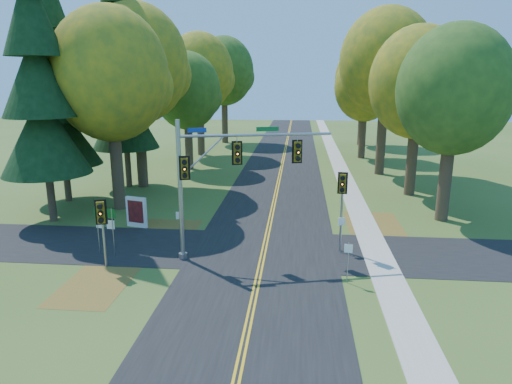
# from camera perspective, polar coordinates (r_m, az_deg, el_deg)

# --- Properties ---
(ground) EXTENTS (160.00, 160.00, 0.00)m
(ground) POSITION_cam_1_polar(r_m,az_deg,el_deg) (23.83, 0.63, -9.05)
(ground) COLOR #39501C
(ground) RESTS_ON ground
(road_main) EXTENTS (8.00, 160.00, 0.02)m
(road_main) POSITION_cam_1_polar(r_m,az_deg,el_deg) (23.82, 0.63, -9.02)
(road_main) COLOR black
(road_main) RESTS_ON ground
(road_cross) EXTENTS (60.00, 6.00, 0.02)m
(road_cross) POSITION_cam_1_polar(r_m,az_deg,el_deg) (25.67, 1.01, -7.27)
(road_cross) COLOR black
(road_cross) RESTS_ON ground
(centerline_left) EXTENTS (0.10, 160.00, 0.01)m
(centerline_left) POSITION_cam_1_polar(r_m,az_deg,el_deg) (23.82, 0.39, -8.98)
(centerline_left) COLOR gold
(centerline_left) RESTS_ON road_main
(centerline_right) EXTENTS (0.10, 160.00, 0.01)m
(centerline_right) POSITION_cam_1_polar(r_m,az_deg,el_deg) (23.81, 0.87, -9.00)
(centerline_right) COLOR gold
(centerline_right) RESTS_ON road_main
(sidewalk_east) EXTENTS (1.60, 160.00, 0.06)m
(sidewalk_east) POSITION_cam_1_polar(r_m,az_deg,el_deg) (24.14, 15.65, -9.21)
(sidewalk_east) COLOR #9E998E
(sidewalk_east) RESTS_ON ground
(leaf_patch_w_near) EXTENTS (4.00, 6.00, 0.00)m
(leaf_patch_w_near) POSITION_cam_1_polar(r_m,az_deg,el_deg) (28.70, -11.77, -5.21)
(leaf_patch_w_near) COLOR brown
(leaf_patch_w_near) RESTS_ON ground
(leaf_patch_e) EXTENTS (3.50, 8.00, 0.00)m
(leaf_patch_e) POSITION_cam_1_polar(r_m,az_deg,el_deg) (29.78, 14.83, -4.67)
(leaf_patch_e) COLOR brown
(leaf_patch_e) RESTS_ON ground
(leaf_patch_w_far) EXTENTS (3.00, 5.00, 0.00)m
(leaf_patch_w_far) POSITION_cam_1_polar(r_m,az_deg,el_deg) (23.01, -19.36, -10.78)
(leaf_patch_w_far) COLOR brown
(leaf_patch_w_far) RESTS_ON ground
(tree_w_a) EXTENTS (8.00, 8.00, 14.15)m
(tree_w_a) POSITION_cam_1_polar(r_m,az_deg,el_deg) (33.77, -17.62, 13.72)
(tree_w_a) COLOR #38281C
(tree_w_a) RESTS_ON ground
(tree_e_a) EXTENTS (7.20, 7.20, 12.73)m
(tree_e_a) POSITION_cam_1_polar(r_m,az_deg,el_deg) (32.10, 23.62, 11.51)
(tree_e_a) COLOR #38281C
(tree_e_a) RESTS_ON ground
(tree_w_b) EXTENTS (8.60, 8.60, 15.38)m
(tree_w_b) POSITION_cam_1_polar(r_m,az_deg,el_deg) (40.44, -14.64, 15.16)
(tree_w_b) COLOR #38281C
(tree_w_b) RESTS_ON ground
(tree_e_b) EXTENTS (7.60, 7.60, 13.33)m
(tree_e_b) POSITION_cam_1_polar(r_m,az_deg,el_deg) (38.49, 19.70, 12.67)
(tree_e_b) COLOR #38281C
(tree_e_b) RESTS_ON ground
(tree_w_c) EXTENTS (6.80, 6.80, 11.91)m
(tree_w_c) POSITION_cam_1_polar(r_m,az_deg,el_deg) (47.67, -8.54, 12.34)
(tree_w_c) COLOR #38281C
(tree_w_c) RESTS_ON ground
(tree_e_c) EXTENTS (8.80, 8.80, 15.79)m
(tree_e_c) POSITION_cam_1_polar(r_m,az_deg,el_deg) (46.22, 16.07, 15.27)
(tree_e_c) COLOR #38281C
(tree_e_c) RESTS_ON ground
(tree_w_d) EXTENTS (8.20, 8.20, 14.56)m
(tree_w_d) POSITION_cam_1_polar(r_m,az_deg,el_deg) (56.27, -7.03, 14.53)
(tree_w_d) COLOR #38281C
(tree_w_d) RESTS_ON ground
(tree_e_d) EXTENTS (7.00, 7.00, 12.32)m
(tree_e_d) POSITION_cam_1_polar(r_m,az_deg,el_deg) (55.19, 13.53, 12.65)
(tree_e_d) COLOR #38281C
(tree_e_d) RESTS_ON ground
(tree_w_e) EXTENTS (8.40, 8.40, 14.97)m
(tree_w_e) POSITION_cam_1_polar(r_m,az_deg,el_deg) (66.76, -3.94, 14.80)
(tree_w_e) COLOR #38281C
(tree_w_e) RESTS_ON ground
(tree_e_e) EXTENTS (7.80, 7.80, 13.74)m
(tree_e_e) POSITION_cam_1_polar(r_m,az_deg,el_deg) (65.95, 13.37, 13.70)
(tree_e_e) COLOR #38281C
(tree_e_e) RESTS_ON ground
(pine_a) EXTENTS (5.60, 5.60, 19.48)m
(pine_a) POSITION_cam_1_polar(r_m,az_deg,el_deg) (32.24, -25.61, 12.48)
(pine_a) COLOR #38281C
(pine_a) RESTS_ON ground
(pine_b) EXTENTS (5.60, 5.60, 17.31)m
(pine_b) POSITION_cam_1_polar(r_m,az_deg,el_deg) (37.35, -23.52, 11.17)
(pine_b) COLOR #38281C
(pine_b) RESTS_ON ground
(pine_c) EXTENTS (5.60, 5.60, 20.56)m
(pine_c) POSITION_cam_1_polar(r_m,az_deg,el_deg) (40.60, -16.46, 14.08)
(pine_c) COLOR #38281C
(pine_c) RESTS_ON ground
(traffic_mast) EXTENTS (7.90, 2.43, 7.36)m
(traffic_mast) POSITION_cam_1_polar(r_m,az_deg,el_deg) (23.47, -4.65, 2.68)
(traffic_mast) COLOR gray
(traffic_mast) RESTS_ON ground
(east_signal_pole) EXTENTS (0.52, 0.61, 4.52)m
(east_signal_pole) POSITION_cam_1_polar(r_m,az_deg,el_deg) (24.78, 10.73, -0.01)
(east_signal_pole) COLOR gray
(east_signal_pole) RESTS_ON ground
(ped_signal_pole) EXTENTS (0.55, 0.66, 3.61)m
(ped_signal_pole) POSITION_cam_1_polar(r_m,az_deg,el_deg) (23.75, -18.75, -3.01)
(ped_signal_pole) COLOR gray
(ped_signal_pole) RESTS_ON ground
(route_sign_cluster) EXTENTS (1.25, 0.22, 2.69)m
(route_sign_cluster) POSITION_cam_1_polar(r_m,az_deg,el_deg) (25.69, -18.36, -3.53)
(route_sign_cluster) COLOR gray
(route_sign_cluster) RESTS_ON ground
(info_kiosk) EXTENTS (1.44, 0.56, 1.99)m
(info_kiosk) POSITION_cam_1_polar(r_m,az_deg,el_deg) (30.17, -14.71, -2.45)
(info_kiosk) COLOR silver
(info_kiosk) RESTS_ON ground
(reg_sign_e_north) EXTENTS (0.38, 0.18, 2.10)m
(reg_sign_e_north) POSITION_cam_1_polar(r_m,az_deg,el_deg) (25.27, 10.61, -4.42)
(reg_sign_e_north) COLOR gray
(reg_sign_e_north) RESTS_ON ground
(reg_sign_e_south) EXTENTS (0.38, 0.09, 1.99)m
(reg_sign_e_south) POSITION_cam_1_polar(r_m,az_deg,el_deg) (21.74, 11.44, -7.81)
(reg_sign_e_south) COLOR gray
(reg_sign_e_south) RESTS_ON ground
(reg_sign_w) EXTENTS (0.40, 0.13, 2.12)m
(reg_sign_w) POSITION_cam_1_polar(r_m,az_deg,el_deg) (26.18, -9.51, -3.69)
(reg_sign_w) COLOR gray
(reg_sign_w) RESTS_ON ground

